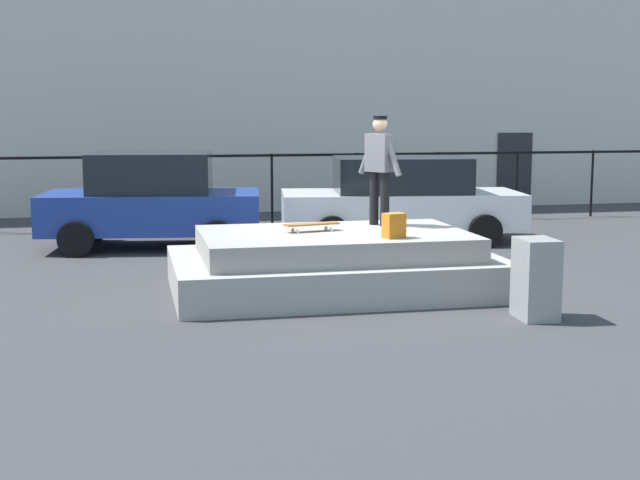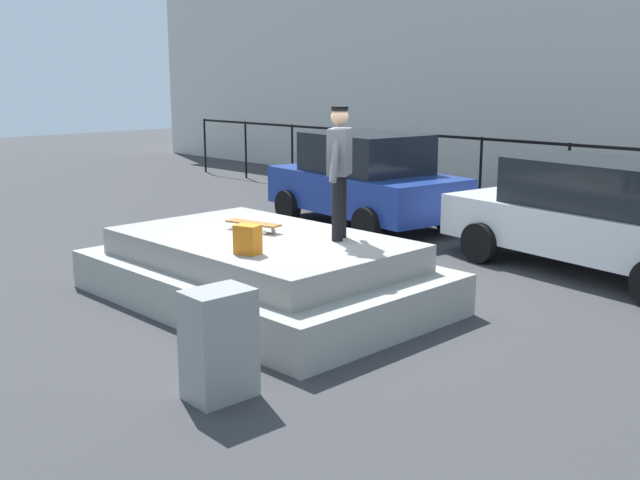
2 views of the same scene
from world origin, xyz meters
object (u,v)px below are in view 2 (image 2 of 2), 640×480
object	(u,v)px
backpack	(248,239)
utility_box	(219,344)
car_white_sedan_mid	(602,216)
skateboarder	(339,164)
skateboard	(253,224)
car_blue_sedan_near	(365,180)

from	to	relation	value
backpack	utility_box	bearing A→B (deg)	116.48
backpack	car_white_sedan_mid	bearing A→B (deg)	-125.48
skateboarder	car_white_sedan_mid	bearing A→B (deg)	68.07
car_white_sedan_mid	utility_box	world-z (taller)	car_white_sedan_mid
skateboarder	backpack	xyz separation A→B (m)	(-0.18, -1.34, -0.78)
utility_box	skateboarder	bearing A→B (deg)	116.22
skateboarder	skateboard	bearing A→B (deg)	-158.13
skateboarder	car_white_sedan_mid	world-z (taller)	skateboarder
backpack	car_white_sedan_mid	size ratio (longest dim) A/B	0.07
skateboard	car_white_sedan_mid	size ratio (longest dim) A/B	0.17
skateboarder	utility_box	xyz separation A→B (m)	(1.24, -2.83, -1.31)
backpack	skateboard	bearing A→B (deg)	-59.08
backpack	car_blue_sedan_near	world-z (taller)	car_blue_sedan_near
skateboard	backpack	world-z (taller)	backpack
car_blue_sedan_near	car_white_sedan_mid	world-z (taller)	car_blue_sedan_near
car_white_sedan_mid	utility_box	xyz separation A→B (m)	(-0.36, -6.80, -0.35)
skateboard	car_blue_sedan_near	distance (m)	5.07
skateboard	utility_box	bearing A→B (deg)	-44.79
backpack	car_blue_sedan_near	bearing A→B (deg)	-77.23
backpack	car_blue_sedan_near	distance (m)	6.30
car_blue_sedan_near	skateboarder	bearing A→B (deg)	-51.33
utility_box	backpack	bearing A→B (deg)	136.11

